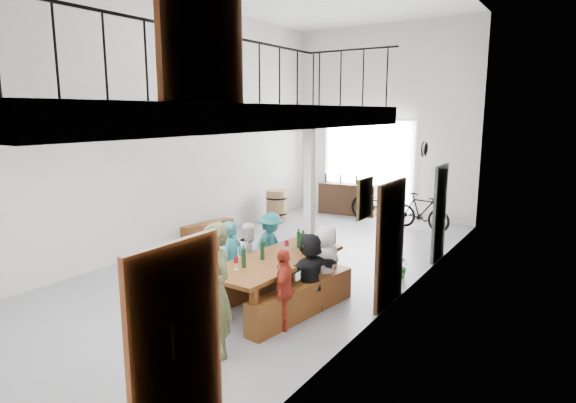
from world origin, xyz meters
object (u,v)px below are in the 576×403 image
Objects in this scene: bench_inner at (245,285)px; bicycle_near at (377,205)px; side_bench at (208,231)px; host_standing at (215,291)px; oak_barrel at (277,205)px; serving_counter at (348,199)px; tasting_table at (276,264)px.

bicycle_near is (-0.32, 6.47, 0.28)m from bench_inner.
host_standing is (3.97, -4.26, 0.66)m from side_bench.
oak_barrel is at bearing 82.84° from side_bench.
bench_inner is 5.78m from oak_barrel.
oak_barrel is 0.51× the size of serving_counter.
host_standing is 8.28m from bicycle_near.
tasting_table is 1.48× the size of host_standing.
oak_barrel is at bearing 126.35° from tasting_table.
serving_counter is (1.62, 4.46, 0.26)m from side_bench.
oak_barrel is 0.47× the size of bicycle_near.
host_standing is 0.91× the size of bicycle_near.
host_standing is at bearing -46.99° from side_bench.
side_bench is 4.82m from bicycle_near.
side_bench is 0.81× the size of serving_counter.
tasting_table is at bearing -155.49° from bicycle_near.
serving_counter is (1.30, 1.93, 0.02)m from oak_barrel.
bicycle_near reaches higher than oak_barrel.
side_bench is at bearing 147.42° from bench_inner.
oak_barrel is 7.71m from host_standing.
bench_inner is at bearing -61.18° from oak_barrel.
serving_counter is 1.27m from bicycle_near.
bench_inner is 1.29× the size of side_bench.
serving_counter is at bearing 108.62° from bench_inner.
host_standing reaches higher than bench_inner.
tasting_table is 1.38× the size of bench_inner.
bench_inner is 4.00m from side_bench.
host_standing is at bearing -61.69° from oak_barrel.
side_bench is (-3.73, 2.56, -0.51)m from tasting_table.
bench_inner is 1.07× the size of host_standing.
oak_barrel is at bearing 140.60° from host_standing.
oak_barrel is (0.32, 2.52, 0.24)m from side_bench.
serving_counter is at bearing 109.20° from tasting_table.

